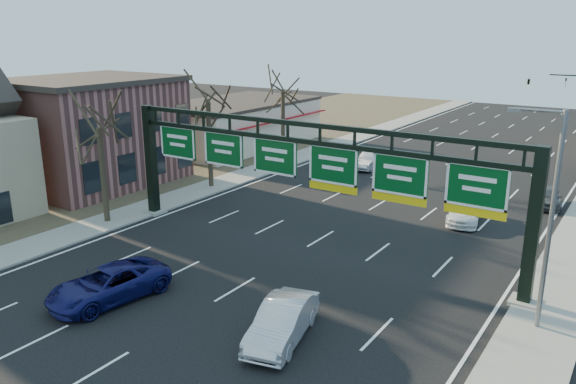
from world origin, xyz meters
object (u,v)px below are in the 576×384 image
Objects in this scene: car_white_wagon at (465,211)px; sign_gantry at (306,169)px; car_blue_suv at (109,284)px; car_silver_sedan at (282,321)px.

sign_gantry is at bearing -131.79° from car_white_wagon.
car_blue_suv is 1.18× the size of car_white_wagon.
car_silver_sedan is 1.01× the size of car_white_wagon.
car_white_wagon is (1.69, 18.31, -0.10)m from car_silver_sedan.
sign_gantry is at bearing 102.80° from car_silver_sedan.
car_silver_sedan is at bearing 19.08° from car_blue_suv.
sign_gantry is 11.52m from car_blue_suv.
sign_gantry is 10.19m from car_silver_sedan.
car_blue_suv is 1.17× the size of car_silver_sedan.
car_silver_sedan is at bearing -106.27° from car_white_wagon.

